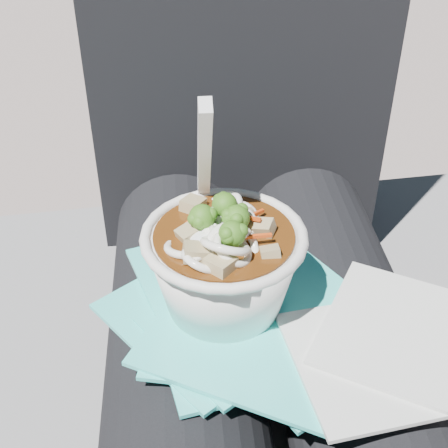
{
  "coord_description": "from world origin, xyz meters",
  "views": [
    {
      "loc": [
        -0.07,
        -0.4,
        0.99
      ],
      "look_at": [
        -0.04,
        -0.01,
        0.7
      ],
      "focal_mm": 50.0,
      "sensor_mm": 36.0,
      "label": 1
    }
  ],
  "objects": [
    {
      "name": "lap",
      "position": [
        0.0,
        0.0,
        0.53
      ],
      "size": [
        0.31,
        0.48,
        0.15
      ],
      "color": "black",
      "rests_on": "stone_ledge"
    },
    {
      "name": "plastic_bag",
      "position": [
        -0.03,
        -0.02,
        0.61
      ],
      "size": [
        0.28,
        0.26,
        0.01
      ],
      "color": "#31CFC6",
      "rests_on": "lap"
    },
    {
      "name": "stone_ledge",
      "position": [
        0.0,
        0.15,
        0.23
      ],
      "size": [
        1.04,
        0.58,
        0.45
      ],
      "primitive_type": "cube",
      "rotation": [
        0.0,
        0.0,
        0.09
      ],
      "color": "slate",
      "rests_on": "ground"
    },
    {
      "name": "napkins",
      "position": [
        0.09,
        -0.07,
        0.62
      ],
      "size": [
        0.19,
        0.18,
        0.01
      ],
      "color": "silver",
      "rests_on": "plastic_bag"
    },
    {
      "name": "udon_bowl",
      "position": [
        -0.04,
        -0.01,
        0.66
      ],
      "size": [
        0.13,
        0.14,
        0.19
      ],
      "color": "white",
      "rests_on": "plastic_bag"
    },
    {
      "name": "person_body",
      "position": [
        0.0,
        0.09,
        0.55
      ],
      "size": [
        0.34,
        0.94,
        1.0
      ],
      "color": "black",
      "rests_on": "ground"
    }
  ]
}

